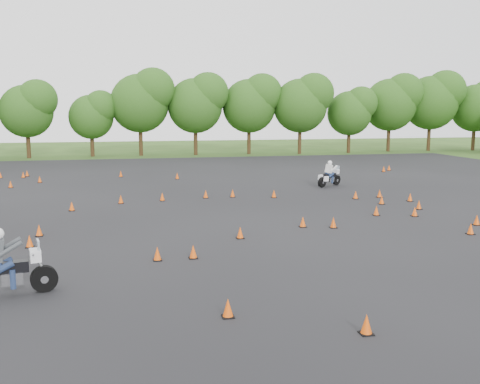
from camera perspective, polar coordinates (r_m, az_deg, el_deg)
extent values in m
plane|color=#2D5119|center=(22.00, 2.23, -4.63)|extent=(140.00, 140.00, 0.00)
plane|color=black|center=(27.73, -0.88, -1.83)|extent=(62.00, 62.00, 0.00)
cone|color=#E14E09|center=(40.45, -20.59, 1.27)|extent=(0.26, 0.26, 0.45)
cone|color=#E14E09|center=(18.52, -8.81, -6.56)|extent=(0.26, 0.26, 0.45)
cone|color=#E14E09|center=(31.52, 17.69, -0.55)|extent=(0.26, 0.26, 0.45)
cone|color=#E14E09|center=(32.47, 14.66, -0.16)|extent=(0.26, 0.26, 0.45)
cone|color=#E14E09|center=(47.30, 15.61, 2.50)|extent=(0.26, 0.26, 0.45)
cone|color=#E14E09|center=(26.83, 14.34, -1.97)|extent=(0.26, 0.26, 0.45)
cone|color=#E14E09|center=(40.12, -6.72, 1.71)|extent=(0.26, 0.26, 0.45)
cone|color=#E14E09|center=(31.39, 3.64, -0.19)|extent=(0.26, 0.26, 0.45)
cone|color=#E14E09|center=(31.22, -3.68, -0.24)|extent=(0.26, 0.26, 0.45)
cone|color=#E14E09|center=(23.27, -20.64, -3.88)|extent=(0.26, 0.26, 0.45)
cone|color=#E14E09|center=(26.06, 23.93, -2.77)|extent=(0.26, 0.26, 0.45)
cone|color=#E14E09|center=(29.15, 18.54, -1.32)|extent=(0.26, 0.26, 0.45)
cone|color=#E14E09|center=(18.63, -5.01, -6.40)|extent=(0.26, 0.26, 0.45)
cone|color=#E14E09|center=(21.39, 0.02, -4.38)|extent=(0.26, 0.26, 0.45)
cone|color=#E14E09|center=(13.51, -1.30, -12.30)|extent=(0.26, 0.26, 0.45)
cone|color=#E14E09|center=(31.50, -0.79, -0.14)|extent=(0.26, 0.26, 0.45)
cone|color=#E14E09|center=(43.75, -22.13, 1.70)|extent=(0.26, 0.26, 0.45)
cone|color=#E14E09|center=(46.16, 15.08, 2.38)|extent=(0.26, 0.26, 0.45)
cone|color=#E14E09|center=(21.51, -21.54, -4.93)|extent=(0.26, 0.26, 0.45)
cone|color=#E14E09|center=(44.64, -21.77, 1.85)|extent=(0.26, 0.26, 0.45)
cone|color=#E14E09|center=(24.05, 23.39, -3.64)|extent=(0.26, 0.26, 0.45)
cone|color=#E14E09|center=(42.10, -12.60, 1.88)|extent=(0.26, 0.26, 0.45)
cone|color=#E14E09|center=(23.60, 6.72, -3.20)|extent=(0.26, 0.26, 0.45)
cone|color=#E14E09|center=(12.89, 13.34, -13.60)|extent=(0.26, 0.26, 0.45)
cone|color=#E14E09|center=(44.24, -24.21, 1.65)|extent=(0.26, 0.26, 0.45)
cone|color=#E14E09|center=(38.46, -23.28, 0.76)|extent=(0.26, 0.26, 0.45)
cone|color=#E14E09|center=(30.07, -12.60, -0.78)|extent=(0.26, 0.26, 0.45)
cone|color=#E14E09|center=(31.59, 12.23, -0.32)|extent=(0.26, 0.26, 0.45)
cone|color=#E14E09|center=(23.63, 9.93, -3.25)|extent=(0.26, 0.26, 0.45)
cone|color=#E14E09|center=(27.14, 18.14, -2.01)|extent=(0.26, 0.26, 0.45)
cone|color=#E14E09|center=(28.54, -17.51, -1.48)|extent=(0.26, 0.26, 0.45)
cone|color=#E14E09|center=(30.53, -8.29, -0.52)|extent=(0.26, 0.26, 0.45)
cone|color=#E14E09|center=(30.13, 14.88, -0.84)|extent=(0.26, 0.26, 0.45)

